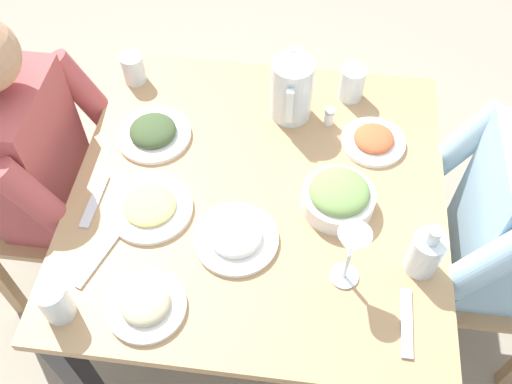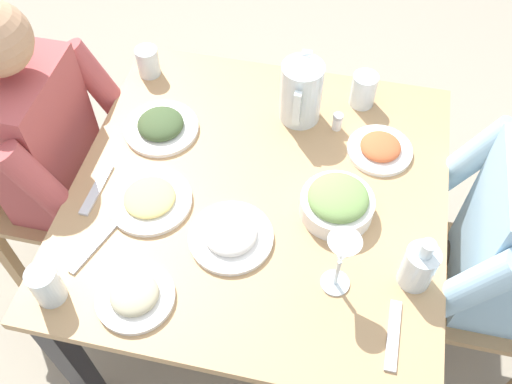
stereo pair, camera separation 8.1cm
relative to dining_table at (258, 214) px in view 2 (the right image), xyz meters
The scene contains 21 objects.
ground_plane 0.64m from the dining_table, ahead, with size 8.00×8.00×0.00m, color #9E937F.
dining_table is the anchor object (origin of this frame).
chair_near 0.80m from the dining_table, 94.63° to the right, with size 0.40×0.40×0.90m.
diner_near 0.58m from the dining_table, 96.26° to the right, with size 0.48×0.53×1.19m.
diner_far 0.58m from the dining_table, 90.82° to the left, with size 0.48×0.53×1.19m.
water_pitcher 0.37m from the dining_table, 168.48° to the left, with size 0.16×0.12×0.19m.
salad_bowl 0.26m from the dining_table, 83.17° to the left, with size 0.19×0.19×0.09m.
plate_beans 0.45m from the dining_table, 30.19° to the right, with size 0.19×0.19×0.04m.
plate_fries 0.32m from the dining_table, 70.02° to the right, with size 0.22×0.22×0.04m.
plate_yoghurt 0.21m from the dining_table, 12.42° to the right, with size 0.22×0.22×0.05m.
plate_dolmas 0.38m from the dining_table, 115.49° to the right, with size 0.22×0.22×0.05m.
plate_rice_curry 0.39m from the dining_table, 123.89° to the left, with size 0.18×0.18×0.04m.
water_glass_by_pitcher 0.60m from the dining_table, 45.29° to the right, with size 0.07×0.07×0.11m, color silver.
water_glass_near_left 0.60m from the dining_table, 131.13° to the right, with size 0.07×0.07×0.09m, color silver.
water_glass_near_right 0.48m from the dining_table, 148.97° to the left, with size 0.07×0.07×0.11m, color silver.
wine_glass 0.42m from the dining_table, 45.48° to the left, with size 0.08×0.08×0.20m.
oil_carafe 0.49m from the dining_table, 66.58° to the left, with size 0.08×0.08×0.16m.
salt_shaker 0.35m from the dining_table, 147.02° to the left, with size 0.03×0.03×0.05m.
fork_near 0.45m from the dining_table, 77.70° to the right, with size 0.17×0.03×0.01m, color silver.
knife_near 0.46m from the dining_table, 54.74° to the right, with size 0.18×0.02×0.01m, color silver.
fork_far 0.52m from the dining_table, 48.75° to the left, with size 0.17×0.03×0.01m, color silver.
Camera 2 is at (0.89, 0.19, 1.99)m, focal length 40.05 mm.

